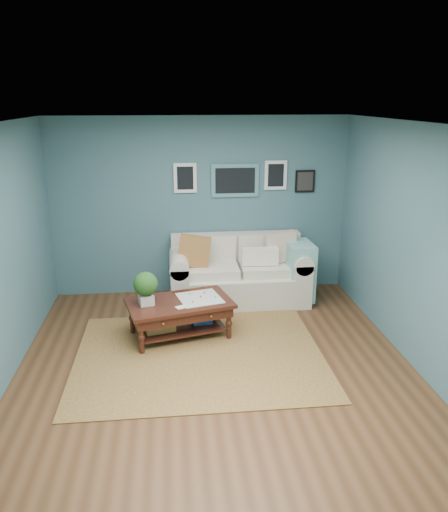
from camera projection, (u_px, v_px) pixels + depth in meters
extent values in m
plane|color=brown|center=(216.00, 370.00, 5.65)|extent=(5.00, 5.00, 0.00)
plane|color=white|center=(215.00, 124.00, 4.83)|extent=(5.00, 5.00, 0.00)
cube|color=#467076|center=(201.00, 207.00, 7.60)|extent=(4.50, 0.02, 2.70)
cube|color=#467076|center=(256.00, 388.00, 2.87)|extent=(4.50, 0.02, 2.70)
cube|color=#467076|center=(420.00, 250.00, 5.47)|extent=(0.02, 5.00, 2.70)
cube|color=slate|center=(235.00, 180.00, 7.51)|extent=(0.72, 0.03, 0.50)
cube|color=black|center=(235.00, 181.00, 7.49)|extent=(0.60, 0.01, 0.38)
cube|color=white|center=(185.00, 178.00, 7.42)|extent=(0.34, 0.03, 0.44)
cube|color=white|center=(276.00, 175.00, 7.55)|extent=(0.34, 0.03, 0.44)
cube|color=black|center=(305.00, 181.00, 7.63)|extent=(0.30, 0.03, 0.34)
cube|color=brown|center=(199.00, 355.00, 5.96)|extent=(2.93, 2.34, 0.01)
cube|color=silver|center=(238.00, 286.00, 7.52)|extent=(1.51, 0.94, 0.45)
cube|color=silver|center=(236.00, 249.00, 7.71)|extent=(1.98, 0.23, 0.51)
cube|color=silver|center=(180.00, 282.00, 7.39)|extent=(0.26, 0.94, 0.66)
cube|color=silver|center=(296.00, 278.00, 7.58)|extent=(0.26, 0.94, 0.66)
cylinder|color=silver|center=(179.00, 261.00, 7.29)|extent=(0.28, 0.94, 0.28)
cylinder|color=silver|center=(297.00, 257.00, 7.47)|extent=(0.28, 0.94, 0.28)
cube|color=silver|center=(212.00, 271.00, 7.33)|extent=(0.77, 0.60, 0.14)
cube|color=silver|center=(266.00, 269.00, 7.41)|extent=(0.77, 0.60, 0.14)
cube|color=silver|center=(210.00, 248.00, 7.53)|extent=(0.77, 0.13, 0.38)
cube|color=silver|center=(263.00, 246.00, 7.61)|extent=(0.77, 0.13, 0.38)
cube|color=#BA6536|center=(194.00, 251.00, 7.22)|extent=(0.51, 0.18, 0.51)
cube|color=beige|center=(281.00, 247.00, 7.42)|extent=(0.50, 0.19, 0.49)
cube|color=white|center=(260.00, 256.00, 7.29)|extent=(0.53, 0.13, 0.26)
cube|color=#83C6BD|center=(299.00, 271.00, 7.41)|extent=(0.36, 0.59, 0.85)
cube|color=#34110D|center=(179.00, 303.00, 6.31)|extent=(1.44, 1.05, 0.04)
cube|color=#34110D|center=(180.00, 309.00, 6.34)|extent=(1.33, 0.95, 0.13)
cube|color=#34110D|center=(180.00, 327.00, 6.42)|extent=(1.20, 0.81, 0.03)
sphere|color=gold|center=(163.00, 324.00, 5.93)|extent=(0.03, 0.03, 0.03)
sphere|color=gold|center=(211.00, 316.00, 6.13)|extent=(0.03, 0.03, 0.03)
cylinder|color=#34110D|center=(141.00, 337.00, 5.94)|extent=(0.06, 0.06, 0.44)
cylinder|color=#34110D|center=(229.00, 323.00, 6.31)|extent=(0.06, 0.06, 0.44)
cylinder|color=#34110D|center=(132.00, 318.00, 6.46)|extent=(0.06, 0.06, 0.44)
cylinder|color=#34110D|center=(214.00, 306.00, 6.83)|extent=(0.06, 0.06, 0.44)
cube|color=silver|center=(146.00, 299.00, 6.20)|extent=(0.21, 0.21, 0.13)
sphere|color=#204F19|center=(146.00, 284.00, 6.13)|extent=(0.30, 0.30, 0.30)
cube|color=white|center=(200.00, 298.00, 6.39)|extent=(0.63, 0.63, 0.01)
cube|color=#B27B52|center=(159.00, 322.00, 6.29)|extent=(0.42, 0.34, 0.22)
cube|color=#254F94|center=(202.00, 318.00, 6.51)|extent=(0.30, 0.25, 0.12)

